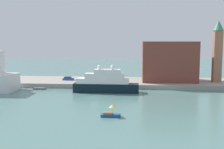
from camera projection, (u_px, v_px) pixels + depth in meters
ground at (94, 97)px, 88.86m from camera, size 400.00×400.00×0.00m
quay_dock at (104, 82)px, 115.89m from camera, size 110.00×22.85×1.69m
large_yacht at (105, 83)px, 97.53m from camera, size 22.56×4.39×11.46m
small_motorboat at (111, 113)px, 65.92m from camera, size 4.60×1.77×2.93m
work_barge at (40, 89)px, 103.51m from camera, size 4.40×1.58×0.65m
harbor_building at (169, 61)px, 113.29m from camera, size 21.19×14.97×15.84m
bell_tower at (218, 49)px, 109.79m from camera, size 4.10×4.10×24.04m
parked_car at (68, 79)px, 115.99m from camera, size 4.56×1.78×1.47m
person_figure at (78, 79)px, 112.11m from camera, size 0.36×0.36×1.77m
mooring_bollard at (112, 83)px, 105.00m from camera, size 0.38×0.38×0.77m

